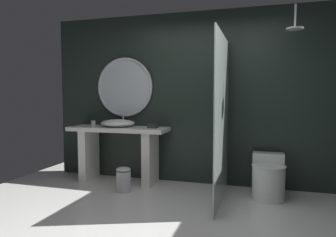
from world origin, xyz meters
The scene contains 11 objects.
ground_plane centered at (0.00, 0.00, 0.00)m, with size 5.76×5.76×0.00m, color silver.
back_wall_panel centered at (0.00, 1.90, 1.30)m, with size 4.80×0.10×2.60m, color #1E2823.
vanity_counter centered at (-1.21, 1.57, 0.55)m, with size 1.55×0.52×0.86m.
vessel_sink centered at (-1.23, 1.60, 0.92)m, with size 0.54×0.44×0.21m.
tumbler_cup centered at (-1.66, 1.60, 0.90)m, with size 0.07×0.07×0.09m, color silver.
tissue_box centered at (-0.65, 1.59, 0.89)m, with size 0.14×0.14×0.06m, color #282D28.
round_wall_mirror centered at (-1.21, 1.81, 1.48)m, with size 0.95×0.04×0.95m.
shower_glass_panel centered at (0.43, 1.16, 1.05)m, with size 0.02×1.38×2.10m, color silver.
rain_shower_head centered at (1.29, 1.51, 2.22)m, with size 0.21×0.21×0.32m.
toilet centered at (1.01, 1.43, 0.27)m, with size 0.43×0.64×0.56m.
waste_bin centered at (-0.93, 1.13, 0.18)m, with size 0.21×0.21×0.35m.
Camera 1 is at (0.89, -2.79, 1.35)m, focal length 33.24 mm.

